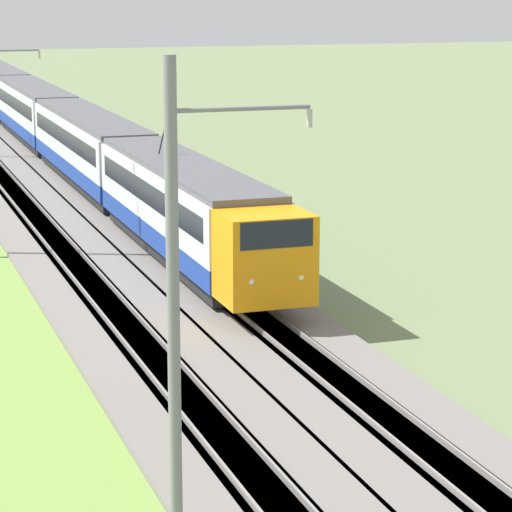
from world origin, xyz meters
TOP-DOWN VIEW (x-y plane):
  - ballast_main at (50.00, 0.00)m, footprint 240.00×4.40m
  - ballast_adjacent at (50.00, -4.28)m, footprint 240.00×4.40m
  - track_main at (50.00, 0.00)m, footprint 240.00×1.57m
  - track_adjacent at (50.00, -4.28)m, footprint 240.00×1.57m
  - passenger_train at (63.32, -4.28)m, footprint 79.78×2.96m
  - catenary_mast_near at (7.91, 2.94)m, footprint 0.22×2.56m

SIDE VIEW (x-z plane):
  - ballast_main at x=50.00m, z-range 0.00..0.30m
  - ballast_adjacent at x=50.00m, z-range 0.00..0.30m
  - track_main at x=50.00m, z-range -0.07..0.38m
  - track_adjacent at x=50.00m, z-range -0.07..0.38m
  - passenger_train at x=63.32m, z-range -0.16..5.04m
  - catenary_mast_near at x=7.91m, z-range 0.15..9.92m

